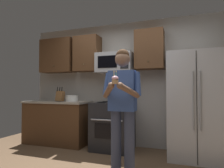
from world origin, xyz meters
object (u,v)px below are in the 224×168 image
object	(u,v)px
knife_block	(60,96)
cupcake	(115,80)
oven_range	(113,126)
refrigerator	(195,105)
person	(122,101)
microwave	(115,63)
bowl_large_white	(72,98)

from	to	relation	value
knife_block	cupcake	size ratio (longest dim) A/B	1.84
oven_range	cupcake	world-z (taller)	cupcake
refrigerator	oven_range	bearing A→B (deg)	178.50
knife_block	person	xyz separation A→B (m)	(1.68, -0.91, -0.04)
microwave	knife_block	xyz separation A→B (m)	(-1.20, -0.15, -0.69)
cupcake	refrigerator	bearing A→B (deg)	50.28
oven_range	microwave	xyz separation A→B (m)	(0.00, 0.12, 1.26)
microwave	cupcake	distance (m)	1.53
oven_range	bowl_large_white	world-z (taller)	bowl_large_white
oven_range	knife_block	distance (m)	1.33
oven_range	cupcake	size ratio (longest dim) A/B	5.36
microwave	person	size ratio (longest dim) A/B	0.42
bowl_large_white	person	bearing A→B (deg)	-34.80
knife_block	cupcake	bearing A→B (deg)	-36.56
microwave	cupcake	bearing A→B (deg)	-71.16
refrigerator	cupcake	xyz separation A→B (m)	(-1.03, -1.23, 0.39)
refrigerator	cupcake	world-z (taller)	refrigerator
cupcake	microwave	bearing A→B (deg)	108.84
knife_block	person	bearing A→B (deg)	-28.61
oven_range	microwave	world-z (taller)	microwave
oven_range	cupcake	bearing A→B (deg)	-69.54
bowl_large_white	oven_range	bearing A→B (deg)	-3.27
knife_block	cupcake	world-z (taller)	cupcake
microwave	oven_range	bearing A→B (deg)	-90.02
oven_range	person	size ratio (longest dim) A/B	0.53
oven_range	knife_block	bearing A→B (deg)	-178.60
oven_range	bowl_large_white	distance (m)	1.10
microwave	bowl_large_white	world-z (taller)	microwave
oven_range	refrigerator	size ratio (longest dim) A/B	0.52
oven_range	person	bearing A→B (deg)	-63.29
knife_block	person	world-z (taller)	person
person	refrigerator	bearing A→B (deg)	41.44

